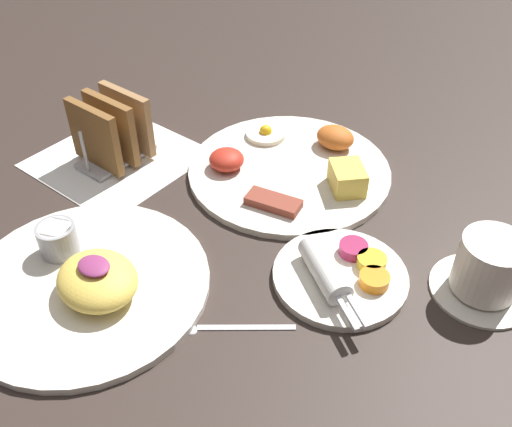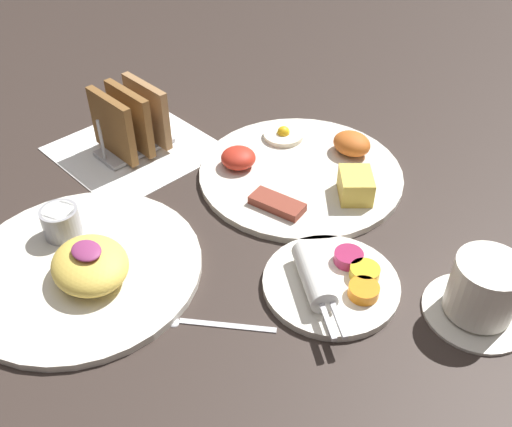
{
  "view_description": "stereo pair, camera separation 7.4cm",
  "coord_description": "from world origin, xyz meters",
  "px_view_note": "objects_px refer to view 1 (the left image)",
  "views": [
    {
      "loc": [
        0.41,
        -0.42,
        0.51
      ],
      "look_at": [
        0.06,
        0.03,
        0.03
      ],
      "focal_mm": 40.0,
      "sensor_mm": 36.0,
      "label": 1
    },
    {
      "loc": [
        0.46,
        -0.37,
        0.51
      ],
      "look_at": [
        0.06,
        0.03,
        0.03
      ],
      "focal_mm": 40.0,
      "sensor_mm": 36.0,
      "label": 2
    }
  ],
  "objects_px": {
    "toast_rack": "(112,131)",
    "plate_breakfast": "(292,167)",
    "plate_condiments": "(340,273)",
    "plate_foreground": "(87,279)",
    "coffee_cup": "(488,270)"
  },
  "relations": [
    {
      "from": "plate_foreground",
      "to": "coffee_cup",
      "type": "xyz_separation_m",
      "value": [
        0.37,
        0.28,
        0.02
      ]
    },
    {
      "from": "plate_foreground",
      "to": "toast_rack",
      "type": "relative_size",
      "value": 2.53
    },
    {
      "from": "toast_rack",
      "to": "plate_condiments",
      "type": "bearing_deg",
      "value": -0.59
    },
    {
      "from": "toast_rack",
      "to": "coffee_cup",
      "type": "bearing_deg",
      "value": 8.66
    },
    {
      "from": "plate_breakfast",
      "to": "plate_condiments",
      "type": "distance_m",
      "value": 0.23
    },
    {
      "from": "toast_rack",
      "to": "coffee_cup",
      "type": "xyz_separation_m",
      "value": [
        0.55,
        0.08,
        -0.02
      ]
    },
    {
      "from": "plate_condiments",
      "to": "coffee_cup",
      "type": "distance_m",
      "value": 0.17
    },
    {
      "from": "plate_breakfast",
      "to": "toast_rack",
      "type": "distance_m",
      "value": 0.28
    },
    {
      "from": "plate_foreground",
      "to": "coffee_cup",
      "type": "height_order",
      "value": "coffee_cup"
    },
    {
      "from": "plate_foreground",
      "to": "coffee_cup",
      "type": "distance_m",
      "value": 0.47
    },
    {
      "from": "plate_condiments",
      "to": "toast_rack",
      "type": "bearing_deg",
      "value": 179.41
    },
    {
      "from": "plate_condiments",
      "to": "plate_foreground",
      "type": "bearing_deg",
      "value": -139.2
    },
    {
      "from": "toast_rack",
      "to": "plate_breakfast",
      "type": "bearing_deg",
      "value": 31.01
    },
    {
      "from": "plate_breakfast",
      "to": "plate_foreground",
      "type": "relative_size",
      "value": 1.03
    },
    {
      "from": "plate_foreground",
      "to": "plate_condiments",
      "type": "bearing_deg",
      "value": 40.8
    }
  ]
}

